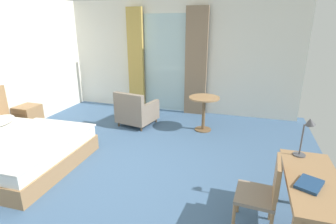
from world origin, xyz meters
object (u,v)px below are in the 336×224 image
(desk_lamp, at_px, (307,130))
(armchair_by_window, at_px, (136,111))
(bed, at_px, (11,150))
(round_cafe_table, at_px, (204,106))
(nightstand, at_px, (29,118))
(writing_desk, at_px, (313,188))
(desk_chair, at_px, (263,191))
(closed_book, at_px, (309,184))

(desk_lamp, bearing_deg, armchair_by_window, 146.21)
(bed, distance_m, round_cafe_table, 3.64)
(nightstand, height_order, writing_desk, writing_desk)
(nightstand, distance_m, armchair_by_window, 2.30)
(desk_chair, distance_m, round_cafe_table, 2.95)
(nightstand, bearing_deg, armchair_by_window, 24.91)
(desk_chair, bearing_deg, nightstand, 161.11)
(desk_chair, xyz_separation_m, desk_lamp, (0.43, 0.53, 0.55))
(writing_desk, height_order, desk_lamp, desk_lamp)
(armchair_by_window, bearing_deg, round_cafe_table, 5.54)
(round_cafe_table, bearing_deg, closed_book, -62.32)
(writing_desk, height_order, closed_book, closed_book)
(closed_book, bearing_deg, round_cafe_table, 142.92)
(closed_book, relative_size, round_cafe_table, 0.38)
(nightstand, relative_size, desk_chair, 0.62)
(bed, relative_size, round_cafe_table, 2.79)
(closed_book, distance_m, round_cafe_table, 3.24)
(nightstand, distance_m, desk_lamp, 5.31)
(bed, bearing_deg, armchair_by_window, 61.60)
(round_cafe_table, bearing_deg, bed, -138.67)
(armchair_by_window, bearing_deg, bed, -118.40)
(closed_book, relative_size, armchair_by_window, 0.33)
(round_cafe_table, bearing_deg, desk_chair, -67.69)
(round_cafe_table, bearing_deg, armchair_by_window, -174.46)
(writing_desk, height_order, round_cafe_table, round_cafe_table)
(bed, relative_size, closed_book, 7.31)
(closed_book, bearing_deg, bed, -161.03)
(desk_chair, xyz_separation_m, round_cafe_table, (-1.12, 2.73, 0.05))
(bed, height_order, round_cafe_table, bed)
(desk_chair, xyz_separation_m, armchair_by_window, (-2.63, 2.58, -0.17))
(closed_book, xyz_separation_m, armchair_by_window, (-3.01, 2.72, -0.42))
(bed, relative_size, desk_lamp, 4.39)
(desk_lamp, bearing_deg, writing_desk, -87.75)
(nightstand, xyz_separation_m, writing_desk, (5.17, -1.62, 0.36))
(desk_lamp, relative_size, armchair_by_window, 0.54)
(round_cafe_table, bearing_deg, writing_desk, -60.15)
(desk_chair, bearing_deg, desk_lamp, 51.19)
(nightstand, bearing_deg, writing_desk, -17.43)
(bed, xyz_separation_m, closed_book, (4.23, -0.46, 0.48))
(desk_lamp, distance_m, round_cafe_table, 2.73)
(writing_desk, xyz_separation_m, armchair_by_window, (-3.08, 2.59, -0.31))
(desk_lamp, xyz_separation_m, armchair_by_window, (-3.06, 2.05, -0.72))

